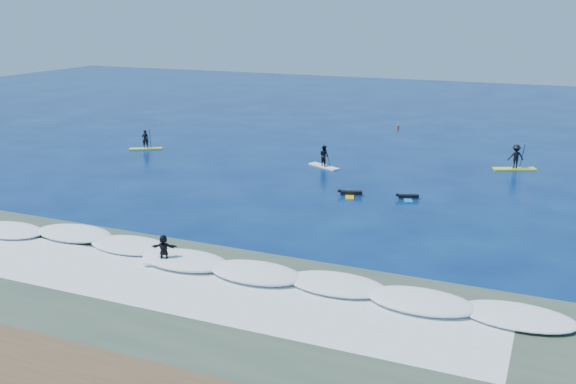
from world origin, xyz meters
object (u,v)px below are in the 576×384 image
at_px(sup_paddler_left, 146,142).
at_px(marker_buoy, 398,127).
at_px(sup_paddler_center, 324,158).
at_px(prone_paddler_far, 407,197).
at_px(sup_paddler_right, 516,158).
at_px(prone_paddler_near, 350,194).
at_px(wave_surfer, 164,250).

height_order(sup_paddler_left, marker_buoy, sup_paddler_left).
xyz_separation_m(sup_paddler_left, sup_paddler_center, (17.39, 0.08, 0.13)).
relative_size(sup_paddler_left, marker_buoy, 5.03).
height_order(sup_paddler_center, prone_paddler_far, sup_paddler_center).
distance_m(sup_paddler_left, prone_paddler_far, 26.52).
bearing_deg(sup_paddler_left, sup_paddler_center, -30.79).
xyz_separation_m(sup_paddler_center, marker_buoy, (1.46, 18.96, -0.52)).
bearing_deg(sup_paddler_center, sup_paddler_left, -152.70).
xyz_separation_m(sup_paddler_right, prone_paddler_near, (-9.87, -12.37, -0.77)).
height_order(sup_paddler_center, sup_paddler_right, sup_paddler_right).
bearing_deg(marker_buoy, prone_paddler_near, -83.27).
xyz_separation_m(sup_paddler_left, marker_buoy, (18.85, 19.04, -0.40)).
bearing_deg(sup_paddler_left, prone_paddler_far, -44.76).
distance_m(wave_surfer, marker_buoy, 41.79).
bearing_deg(sup_paddler_center, prone_paddler_far, -10.21).
xyz_separation_m(sup_paddler_right, marker_buoy, (-12.94, 13.68, -0.67)).
height_order(sup_paddler_center, prone_paddler_near, sup_paddler_center).
distance_m(sup_paddler_center, prone_paddler_near, 8.44).
height_order(sup_paddler_right, wave_surfer, sup_paddler_right).
height_order(prone_paddler_near, prone_paddler_far, prone_paddler_near).
height_order(prone_paddler_near, marker_buoy, marker_buoy).
bearing_deg(wave_surfer, marker_buoy, 66.99).
distance_m(sup_paddler_left, marker_buoy, 26.80).
height_order(sup_paddler_left, sup_paddler_center, sup_paddler_center).
bearing_deg(prone_paddler_far, marker_buoy, -6.62).
bearing_deg(prone_paddler_far, wave_surfer, 130.66).
bearing_deg(sup_paddler_left, prone_paddler_near, -48.80).
distance_m(sup_paddler_right, marker_buoy, 18.84).
bearing_deg(prone_paddler_near, sup_paddler_right, -55.81).
height_order(sup_paddler_left, prone_paddler_far, sup_paddler_left).
bearing_deg(prone_paddler_near, sup_paddler_center, 15.34).
bearing_deg(wave_surfer, prone_paddler_far, 41.78).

